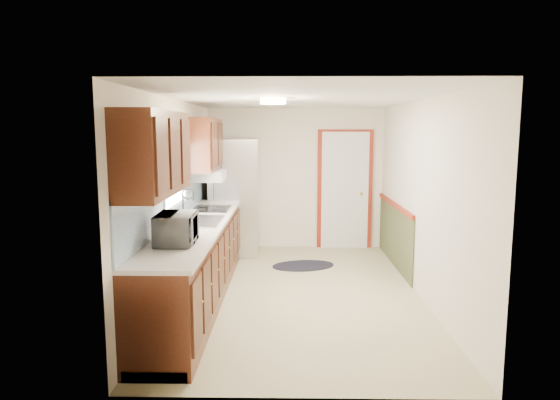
{
  "coord_description": "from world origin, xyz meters",
  "views": [
    {
      "loc": [
        -0.12,
        -6.06,
        2.03
      ],
      "look_at": [
        -0.23,
        0.2,
        1.15
      ],
      "focal_mm": 32.0,
      "sensor_mm": 36.0,
      "label": 1
    }
  ],
  "objects": [
    {
      "name": "back_wall_trim",
      "position": [
        0.99,
        2.21,
        0.89
      ],
      "size": [
        1.12,
        2.3,
        2.08
      ],
      "color": "maroon",
      "rests_on": "ground"
    },
    {
      "name": "rug",
      "position": [
        0.11,
        1.24,
        0.01
      ],
      "size": [
        1.07,
        0.82,
        0.01
      ],
      "primitive_type": "ellipsoid",
      "rotation": [
        0.0,
        0.0,
        0.25
      ],
      "color": "black",
      "rests_on": "ground"
    },
    {
      "name": "kitchen_run",
      "position": [
        -1.24,
        -0.29,
        0.81
      ],
      "size": [
        0.63,
        4.0,
        2.2
      ],
      "color": "#3C190D",
      "rests_on": "ground"
    },
    {
      "name": "refrigerator",
      "position": [
        -1.02,
        2.02,
        0.94
      ],
      "size": [
        0.84,
        0.82,
        1.89
      ],
      "rotation": [
        0.0,
        0.0,
        0.08
      ],
      "color": "#B7B7BC",
      "rests_on": "ground"
    },
    {
      "name": "cooktop",
      "position": [
        -1.19,
        0.75,
        0.95
      ],
      "size": [
        0.5,
        0.6,
        0.02
      ],
      "primitive_type": "cube",
      "color": "black",
      "rests_on": "kitchen_run"
    },
    {
      "name": "ceiling_fixture",
      "position": [
        -0.3,
        -0.2,
        2.36
      ],
      "size": [
        0.3,
        0.3,
        0.06
      ],
      "primitive_type": "cylinder",
      "color": "#FFD88C",
      "rests_on": "room_shell"
    },
    {
      "name": "microwave",
      "position": [
        -1.2,
        -1.36,
        1.12
      ],
      "size": [
        0.31,
        0.54,
        0.36
      ],
      "primitive_type": "imported",
      "rotation": [
        0.0,
        0.0,
        1.61
      ],
      "color": "white",
      "rests_on": "kitchen_run"
    },
    {
      "name": "room_shell",
      "position": [
        0.0,
        0.0,
        1.2
      ],
      "size": [
        3.2,
        5.2,
        2.52
      ],
      "color": "tan",
      "rests_on": "ground"
    }
  ]
}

